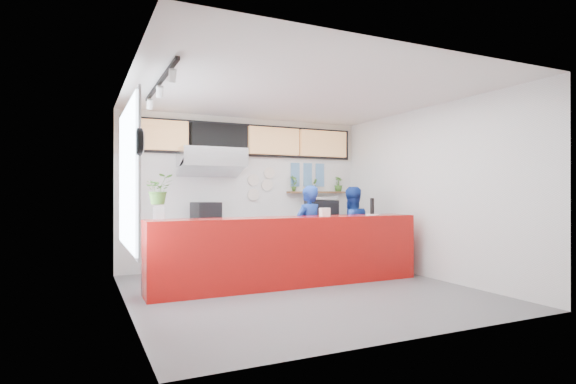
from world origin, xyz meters
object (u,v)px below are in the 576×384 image
object	(u,v)px
espresso_machine	(321,210)
pepper_mill	(372,206)
service_counter	(290,251)
staff_center	(308,231)
panini_oven	(206,213)
staff_right	(351,230)

from	to	relation	value
espresso_machine	pepper_mill	distance (m)	1.86
pepper_mill	espresso_machine	bearing A→B (deg)	89.16
service_counter	pepper_mill	world-z (taller)	pepper_mill
staff_center	pepper_mill	xyz separation A→B (m)	(0.94, -0.59, 0.45)
panini_oven	staff_center	distance (m)	1.99
service_counter	staff_right	xyz separation A→B (m)	(1.55, 0.61, 0.25)
panini_oven	staff_right	world-z (taller)	staff_right
service_counter	espresso_machine	distance (m)	2.45
espresso_machine	staff_right	bearing A→B (deg)	-72.71
panini_oven	staff_right	size ratio (longest dim) A/B	0.29
panini_oven	staff_right	bearing A→B (deg)	-34.43
service_counter	staff_center	world-z (taller)	staff_center
staff_center	pepper_mill	distance (m)	1.20
panini_oven	espresso_machine	bearing A→B (deg)	-8.55
panini_oven	staff_center	size ratio (longest dim) A/B	0.28
service_counter	panini_oven	bearing A→B (deg)	116.63
service_counter	espresso_machine	world-z (taller)	espresso_machine
panini_oven	pepper_mill	bearing A→B (deg)	-45.73
panini_oven	staff_center	xyz separation A→B (m)	(1.51, -1.27, -0.30)
service_counter	staff_right	size ratio (longest dim) A/B	2.81
espresso_machine	pepper_mill	bearing A→B (deg)	-72.46
service_counter	espresso_machine	bearing A→B (deg)	48.89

